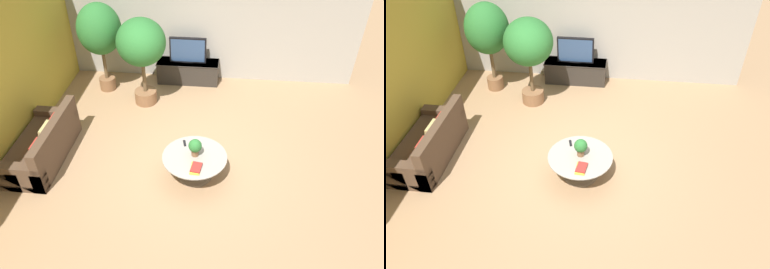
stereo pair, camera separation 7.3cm
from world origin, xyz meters
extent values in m
plane|color=#9E7A56|center=(0.00, 0.00, 0.00)|extent=(24.00, 24.00, 0.00)
cube|color=#A39E93|center=(0.00, 3.26, 1.50)|extent=(7.40, 0.12, 3.00)
cube|color=gold|center=(-3.26, 0.20, 1.50)|extent=(0.12, 7.40, 3.00)
cube|color=#2D2823|center=(-0.29, 2.94, 0.27)|extent=(1.48, 0.48, 0.54)
cube|color=#2D2823|center=(-0.29, 2.94, 0.53)|extent=(1.51, 0.50, 0.02)
cube|color=black|center=(-0.29, 2.94, 0.85)|extent=(0.87, 0.08, 0.62)
cube|color=navy|center=(-0.29, 2.90, 0.85)|extent=(0.80, 0.00, 0.56)
cube|color=black|center=(-0.29, 2.94, 0.55)|extent=(0.26, 0.13, 0.02)
cylinder|color=#756656|center=(0.19, -0.37, 0.01)|extent=(0.63, 0.63, 0.02)
cylinder|color=#756656|center=(0.19, -0.37, 0.22)|extent=(0.10, 0.10, 0.44)
cylinder|color=gray|center=(0.19, -0.37, 0.45)|extent=(1.14, 1.14, 0.02)
cube|color=#4C3828|center=(-2.72, -0.18, 0.21)|extent=(0.84, 1.85, 0.42)
cube|color=#4C3828|center=(-2.38, -0.18, 0.63)|extent=(0.16, 1.85, 0.42)
cube|color=#4C3828|center=(-2.72, 0.65, 0.27)|extent=(0.84, 0.20, 0.54)
cube|color=#4C3828|center=(-2.72, -1.01, 0.27)|extent=(0.84, 0.20, 0.54)
cube|color=#B23328|center=(-2.54, 0.24, 0.55)|extent=(0.13, 0.28, 0.26)
cube|color=tan|center=(-2.54, -0.18, 0.59)|extent=(0.17, 0.38, 0.35)
cube|color=#B23328|center=(-2.54, -0.60, 0.56)|extent=(0.15, 0.32, 0.30)
cylinder|color=brown|center=(-2.19, 2.40, 0.15)|extent=(0.38, 0.38, 0.30)
cylinder|color=brown|center=(-2.19, 2.40, 0.62)|extent=(0.08, 0.08, 0.64)
ellipsoid|color=#286B2D|center=(-2.19, 2.40, 1.52)|extent=(0.98, 0.98, 1.15)
cylinder|color=brown|center=(-1.16, 1.91, 0.15)|extent=(0.50, 0.50, 0.30)
cylinder|color=brown|center=(-1.16, 1.91, 0.64)|extent=(0.08, 0.08, 0.68)
ellipsoid|color=#286B2D|center=(-1.16, 1.91, 1.48)|extent=(1.05, 1.05, 1.01)
cylinder|color=brown|center=(0.20, -0.34, 0.51)|extent=(0.13, 0.13, 0.11)
sphere|color=#286B2D|center=(0.20, -0.34, 0.67)|extent=(0.23, 0.23, 0.23)
cube|color=gold|center=(0.24, -0.68, 0.47)|extent=(0.18, 0.31, 0.02)
cube|color=#A32823|center=(0.25, -0.68, 0.49)|extent=(0.20, 0.27, 0.02)
cube|color=black|center=(-0.02, -0.05, 0.47)|extent=(0.08, 0.16, 0.02)
cube|color=gray|center=(0.16, -0.13, 0.47)|extent=(0.15, 0.14, 0.02)
camera|label=1|loc=(0.64, -5.21, 4.82)|focal=35.00mm
camera|label=2|loc=(0.72, -5.20, 4.82)|focal=35.00mm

